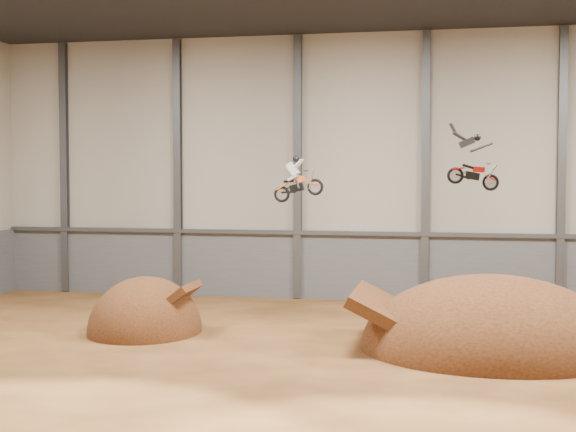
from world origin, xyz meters
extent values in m
plane|color=#543116|center=(0.00, 0.00, 0.00)|extent=(40.00, 40.00, 0.00)
cube|color=#ABA698|center=(0.00, 15.00, 7.00)|extent=(40.00, 0.10, 14.00)
cube|color=#5A5D63|center=(0.00, 14.90, 1.75)|extent=(39.80, 0.18, 3.50)
cube|color=#47494F|center=(0.00, 14.75, 3.55)|extent=(39.80, 0.35, 0.20)
cube|color=#47494F|center=(-16.67, 14.80, 7.00)|extent=(0.40, 0.36, 13.90)
cube|color=#47494F|center=(-10.00, 14.80, 7.00)|extent=(0.40, 0.36, 13.90)
cube|color=#47494F|center=(-3.33, 14.80, 7.00)|extent=(0.40, 0.36, 13.90)
cube|color=#47494F|center=(3.33, 14.80, 7.00)|extent=(0.40, 0.36, 13.90)
cube|color=#47494F|center=(10.00, 14.80, 7.00)|extent=(0.40, 0.36, 13.90)
ellipsoid|color=#3B1E0E|center=(-7.97, 4.65, 0.00)|extent=(4.69, 5.42, 4.69)
ellipsoid|color=#3B1E0E|center=(6.14, 3.93, 0.00)|extent=(9.90, 8.76, 5.71)
camera|label=1|loc=(4.45, -26.91, 6.65)|focal=50.00mm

